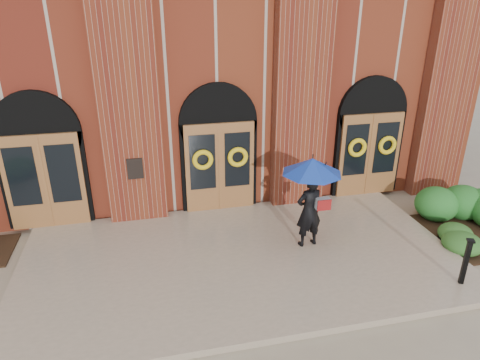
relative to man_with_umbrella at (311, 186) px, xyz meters
name	(u,v)px	position (x,y,z in m)	size (l,w,h in m)	color
ground	(242,266)	(-1.70, -0.32, -1.71)	(90.00, 90.00, 0.00)	gray
landing	(241,259)	(-1.70, -0.17, -1.63)	(10.00, 5.30, 0.15)	tan
church_building	(190,60)	(-1.70, 8.46, 1.79)	(16.20, 12.53, 7.00)	maroon
man_with_umbrella	(311,186)	(0.00, 0.00, 0.00)	(1.59, 1.59, 2.23)	black
metal_post	(466,261)	(2.60, -2.18, -1.01)	(0.19, 0.19, 1.05)	black
hedge_wall_right	(456,212)	(4.27, 0.18, -1.27)	(3.39, 1.36, 0.87)	#225F21
hedge_front_right	(453,243)	(3.40, -0.89, -1.48)	(1.30, 1.11, 0.46)	#29551E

